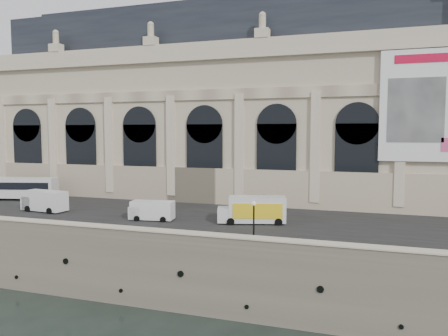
{
  "coord_description": "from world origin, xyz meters",
  "views": [
    {
      "loc": [
        17.2,
        -34.2,
        16.02
      ],
      "look_at": [
        -1.23,
        22.0,
        11.05
      ],
      "focal_mm": 35.0,
      "sensor_mm": 36.0,
      "label": 1
    }
  ],
  "objects_px": {
    "van_c": "(150,210)",
    "box_truck": "(253,210)",
    "lamp_right": "(254,224)",
    "van_b": "(43,201)",
    "bus_left": "(18,188)"
  },
  "relations": [
    {
      "from": "box_truck",
      "to": "lamp_right",
      "type": "xyz_separation_m",
      "value": [
        2.38,
        -9.15,
        0.5
      ]
    },
    {
      "from": "box_truck",
      "to": "lamp_right",
      "type": "bearing_deg",
      "value": -75.39
    },
    {
      "from": "van_c",
      "to": "lamp_right",
      "type": "distance_m",
      "value": 15.63
    },
    {
      "from": "van_b",
      "to": "lamp_right",
      "type": "height_order",
      "value": "lamp_right"
    },
    {
      "from": "box_truck",
      "to": "van_b",
      "type": "bearing_deg",
      "value": -177.29
    },
    {
      "from": "van_c",
      "to": "lamp_right",
      "type": "height_order",
      "value": "lamp_right"
    },
    {
      "from": "bus_left",
      "to": "box_truck",
      "type": "bearing_deg",
      "value": -7.74
    },
    {
      "from": "box_truck",
      "to": "lamp_right",
      "type": "relative_size",
      "value": 1.93
    },
    {
      "from": "van_c",
      "to": "box_truck",
      "type": "xyz_separation_m",
      "value": [
        11.49,
        2.01,
        0.36
      ]
    },
    {
      "from": "van_c",
      "to": "box_truck",
      "type": "bearing_deg",
      "value": 9.9
    },
    {
      "from": "bus_left",
      "to": "van_c",
      "type": "height_order",
      "value": "bus_left"
    },
    {
      "from": "van_c",
      "to": "lamp_right",
      "type": "xyz_separation_m",
      "value": [
        13.87,
        -7.15,
        0.86
      ]
    },
    {
      "from": "van_b",
      "to": "bus_left",
      "type": "bearing_deg",
      "value": 147.41
    },
    {
      "from": "bus_left",
      "to": "van_c",
      "type": "relative_size",
      "value": 2.22
    },
    {
      "from": "van_c",
      "to": "box_truck",
      "type": "relative_size",
      "value": 0.67
    }
  ]
}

